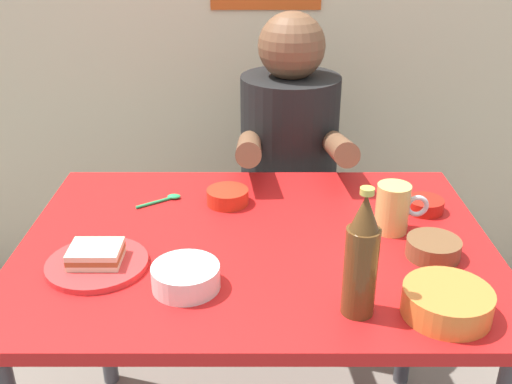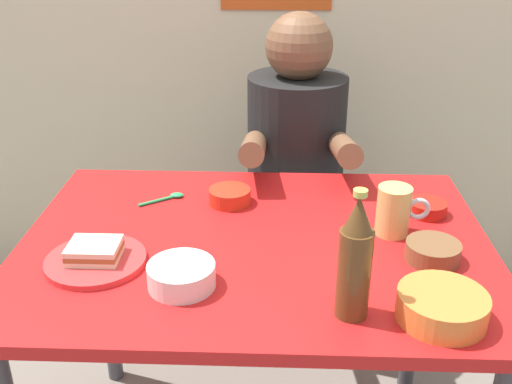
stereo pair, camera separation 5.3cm
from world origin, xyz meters
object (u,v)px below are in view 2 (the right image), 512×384
(beer_mug, at_px, (394,211))
(plate_orange, at_px, (96,261))
(beer_bottle, at_px, (355,261))
(dining_table, at_px, (255,273))
(sauce_bowl_chili, at_px, (230,195))
(sandwich, at_px, (95,251))
(stool, at_px, (293,248))
(person_seated, at_px, (296,139))

(beer_mug, bearing_deg, plate_orange, -166.36)
(plate_orange, xyz_separation_m, beer_bottle, (0.54, -0.16, 0.11))
(beer_mug, bearing_deg, dining_table, -172.33)
(beer_bottle, relative_size, sauce_bowl_chili, 2.38)
(sandwich, height_order, beer_bottle, beer_bottle)
(beer_bottle, distance_m, sauce_bowl_chili, 0.55)
(stool, relative_size, person_seated, 0.63)
(beer_bottle, height_order, sauce_bowl_chili, beer_bottle)
(dining_table, relative_size, plate_orange, 5.00)
(plate_orange, bearing_deg, sauce_bowl_chili, 49.09)
(dining_table, height_order, plate_orange, plate_orange)
(person_seated, bearing_deg, plate_orange, -121.62)
(person_seated, height_order, sandwich, person_seated)
(plate_orange, height_order, beer_bottle, beer_bottle)
(stool, bearing_deg, beer_mug, -69.68)
(plate_orange, height_order, sandwich, sandwich)
(person_seated, distance_m, beer_bottle, 0.91)
(dining_table, height_order, beer_mug, beer_mug)
(dining_table, xyz_separation_m, stool, (0.11, 0.63, -0.30))
(plate_orange, relative_size, sauce_bowl_chili, 2.00)
(stool, height_order, beer_bottle, beer_bottle)
(dining_table, xyz_separation_m, beer_mug, (0.33, 0.04, 0.15))
(dining_table, height_order, sandwich, sandwich)
(stool, xyz_separation_m, sauce_bowl_chili, (-0.18, -0.44, 0.41))
(sandwich, bearing_deg, beer_mug, 13.64)
(person_seated, bearing_deg, dining_table, -100.07)
(plate_orange, relative_size, beer_mug, 1.75)
(sandwich, xyz_separation_m, beer_bottle, (0.54, -0.16, 0.09))
(person_seated, distance_m, plate_orange, 0.87)
(stool, bearing_deg, sandwich, -121.24)
(dining_table, distance_m, beer_bottle, 0.40)
(beer_mug, bearing_deg, sauce_bowl_chili, 159.74)
(dining_table, distance_m, plate_orange, 0.38)
(person_seated, xyz_separation_m, sandwich, (-0.45, -0.74, 0.01))
(dining_table, distance_m, sauce_bowl_chili, 0.24)
(person_seated, bearing_deg, stool, 90.00)
(person_seated, relative_size, sandwich, 6.54)
(stool, distance_m, beer_bottle, 1.05)
(person_seated, bearing_deg, sandwich, -121.62)
(stool, distance_m, person_seated, 0.42)
(sandwich, bearing_deg, person_seated, 58.38)
(beer_bottle, bearing_deg, plate_orange, 163.49)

